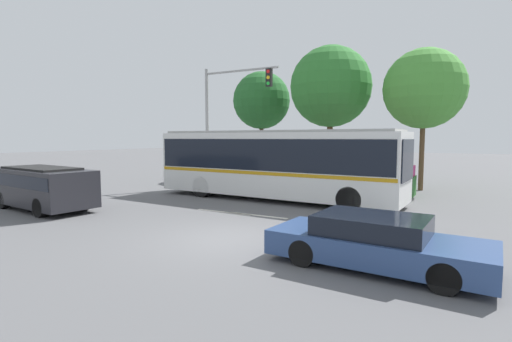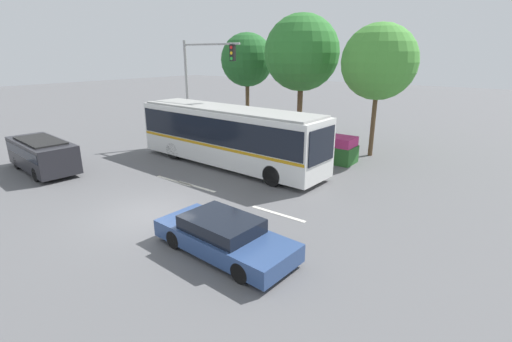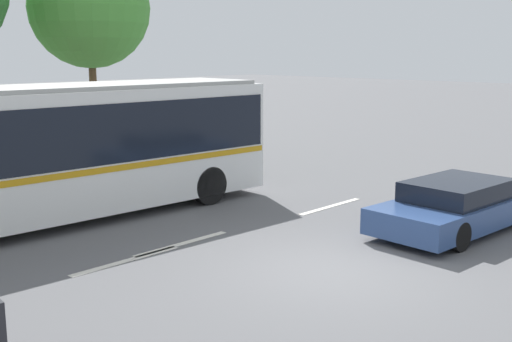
% 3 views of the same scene
% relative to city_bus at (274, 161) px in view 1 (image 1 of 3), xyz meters
% --- Properties ---
extents(ground_plane, '(140.00, 140.00, 0.00)m').
position_rel_city_bus_xyz_m(ground_plane, '(1.90, -6.74, -1.80)').
color(ground_plane, '#5B5B5E').
extents(city_bus, '(11.62, 3.11, 3.17)m').
position_rel_city_bus_xyz_m(city_bus, '(0.00, 0.00, 0.00)').
color(city_bus, silver).
rests_on(city_bus, ground).
extents(sedan_foreground, '(4.75, 2.14, 1.14)m').
position_rel_city_bus_xyz_m(sedan_foreground, '(6.01, -7.16, -1.25)').
color(sedan_foreground, navy).
rests_on(sedan_foreground, ground).
extents(suv_left_lane, '(5.17, 2.42, 1.69)m').
position_rel_city_bus_xyz_m(suv_left_lane, '(-7.00, -6.60, -0.82)').
color(suv_left_lane, '#232328').
rests_on(suv_left_lane, ground).
extents(traffic_light_pole, '(4.58, 0.24, 6.69)m').
position_rel_city_bus_xyz_m(traffic_light_pole, '(-4.21, 2.15, 2.58)').
color(traffic_light_pole, gray).
rests_on(traffic_light_pole, ground).
extents(flowering_hedge, '(6.25, 1.47, 1.48)m').
position_rel_city_bus_xyz_m(flowering_hedge, '(2.39, 4.15, -1.08)').
color(flowering_hedge, '#286028').
rests_on(flowering_hedge, ground).
extents(street_tree_left, '(3.98, 3.98, 7.43)m').
position_rel_city_bus_xyz_m(street_tree_left, '(-5.06, 8.18, 3.62)').
color(street_tree_left, brown).
rests_on(street_tree_left, ground).
extents(street_tree_centre, '(4.90, 4.90, 8.39)m').
position_rel_city_bus_xyz_m(street_tree_centre, '(0.24, 7.19, 4.12)').
color(street_tree_centre, brown).
rests_on(street_tree_centre, ground).
extents(street_tree_right, '(4.24, 4.24, 7.56)m').
position_rel_city_bus_xyz_m(street_tree_right, '(5.54, 6.69, 3.62)').
color(street_tree_right, brown).
rests_on(street_tree_right, ground).
extents(lane_stripe_near, '(2.40, 0.16, 0.01)m').
position_rel_city_bus_xyz_m(lane_stripe_near, '(-0.37, -3.61, -1.80)').
color(lane_stripe_near, silver).
rests_on(lane_stripe_near, ground).
extents(lane_stripe_mid, '(2.40, 0.16, 0.01)m').
position_rel_city_bus_xyz_m(lane_stripe_mid, '(5.79, -3.80, -1.80)').
color(lane_stripe_mid, silver).
rests_on(lane_stripe_mid, ground).
extents(lane_stripe_far, '(2.40, 0.16, 0.01)m').
position_rel_city_bus_xyz_m(lane_stripe_far, '(1.06, -3.53, -1.80)').
color(lane_stripe_far, silver).
rests_on(lane_stripe_far, ground).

